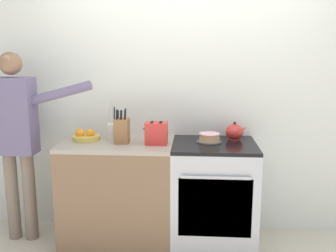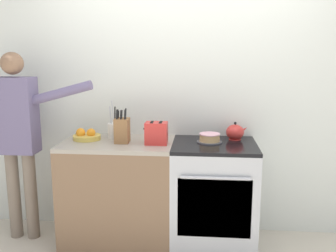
% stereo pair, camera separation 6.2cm
% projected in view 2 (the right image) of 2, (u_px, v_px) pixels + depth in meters
% --- Properties ---
extents(wall_back, '(8.00, 0.04, 2.60)m').
position_uv_depth(wall_back, '(188.00, 94.00, 3.42)').
color(wall_back, silver).
rests_on(wall_back, ground_plane).
extents(counter_cabinet, '(0.95, 0.62, 0.92)m').
position_uv_depth(counter_cabinet, '(119.00, 192.00, 3.31)').
color(counter_cabinet, brown).
rests_on(counter_cabinet, ground_plane).
extents(stove_range, '(0.71, 0.65, 0.92)m').
position_uv_depth(stove_range, '(213.00, 195.00, 3.24)').
color(stove_range, '#B7BABF').
rests_on(stove_range, ground_plane).
extents(layer_cake, '(0.22, 0.22, 0.08)m').
position_uv_depth(layer_cake, '(210.00, 138.00, 3.19)').
color(layer_cake, '#4C4C51').
rests_on(layer_cake, stove_range).
extents(tea_kettle, '(0.19, 0.16, 0.16)m').
position_uv_depth(tea_kettle, '(235.00, 132.00, 3.28)').
color(tea_kettle, red).
rests_on(tea_kettle, stove_range).
extents(knife_block, '(0.12, 0.14, 0.29)m').
position_uv_depth(knife_block, '(122.00, 130.00, 3.17)').
color(knife_block, olive).
rests_on(knife_block, counter_cabinet).
extents(utensil_crock, '(0.09, 0.09, 0.34)m').
position_uv_depth(utensil_crock, '(113.00, 130.00, 3.33)').
color(utensil_crock, silver).
rests_on(utensil_crock, counter_cabinet).
extents(fruit_bowl, '(0.24, 0.24, 0.10)m').
position_uv_depth(fruit_bowl, '(87.00, 136.00, 3.29)').
color(fruit_bowl, gold).
rests_on(fruit_bowl, counter_cabinet).
extents(toaster, '(0.20, 0.13, 0.19)m').
position_uv_depth(toaster, '(156.00, 133.00, 3.12)').
color(toaster, red).
rests_on(toaster, counter_cabinet).
extents(person_baker, '(0.94, 0.20, 1.68)m').
position_uv_depth(person_baker, '(18.00, 130.00, 3.27)').
color(person_baker, '#7A6B5B').
rests_on(person_baker, ground_plane).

